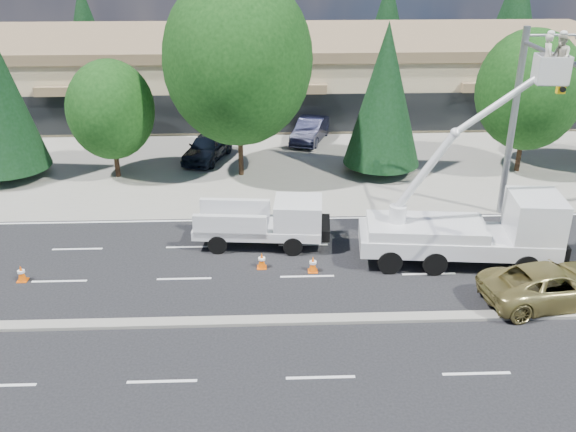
{
  "coord_description": "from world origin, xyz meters",
  "views": [
    {
      "loc": [
        -1.67,
        -19.48,
        13.11
      ],
      "look_at": [
        -0.76,
        3.92,
        2.4
      ],
      "focal_mm": 40.0,
      "sensor_mm": 36.0,
      "label": 1
    }
  ],
  "objects_px": {
    "utility_pickup": "(267,226)",
    "minivan": "(552,285)",
    "bucket_truck": "(480,219)",
    "signal_mast": "(536,104)"
  },
  "relations": [
    {
      "from": "utility_pickup",
      "to": "bucket_truck",
      "type": "relative_size",
      "value": 0.6
    },
    {
      "from": "signal_mast",
      "to": "bucket_truck",
      "type": "height_order",
      "value": "bucket_truck"
    },
    {
      "from": "signal_mast",
      "to": "minivan",
      "type": "bearing_deg",
      "value": -98.99
    },
    {
      "from": "signal_mast",
      "to": "utility_pickup",
      "type": "relative_size",
      "value": 1.76
    },
    {
      "from": "signal_mast",
      "to": "bucket_truck",
      "type": "relative_size",
      "value": 1.06
    },
    {
      "from": "signal_mast",
      "to": "utility_pickup",
      "type": "xyz_separation_m",
      "value": [
        -11.61,
        -0.88,
        -5.17
      ]
    },
    {
      "from": "signal_mast",
      "to": "minivan",
      "type": "relative_size",
      "value": 1.89
    },
    {
      "from": "signal_mast",
      "to": "bucket_truck",
      "type": "bearing_deg",
      "value": -134.46
    },
    {
      "from": "utility_pickup",
      "to": "minivan",
      "type": "relative_size",
      "value": 1.07
    },
    {
      "from": "signal_mast",
      "to": "bucket_truck",
      "type": "distance_m",
      "value": 5.73
    }
  ]
}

